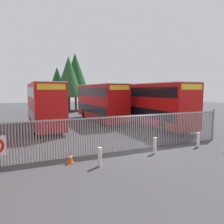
# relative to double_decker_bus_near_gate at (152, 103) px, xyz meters

# --- Properties ---
(ground_plane) EXTENTS (100.00, 100.00, 0.00)m
(ground_plane) POSITION_rel_double_decker_bus_near_gate_xyz_m (-5.69, 1.28, -2.42)
(ground_plane) COLOR #3D3D42
(palisade_fence) EXTENTS (14.82, 0.14, 2.35)m
(palisade_fence) POSITION_rel_double_decker_bus_near_gate_xyz_m (-6.41, -6.72, -1.24)
(palisade_fence) COLOR gray
(palisade_fence) RESTS_ON ground
(double_decker_bus_near_gate) EXTENTS (2.54, 10.81, 4.42)m
(double_decker_bus_near_gate) POSITION_rel_double_decker_bus_near_gate_xyz_m (0.00, 0.00, 0.00)
(double_decker_bus_near_gate) COLOR red
(double_decker_bus_near_gate) RESTS_ON ground
(double_decker_bus_behind_fence_left) EXTENTS (2.54, 10.81, 4.42)m
(double_decker_bus_behind_fence_left) POSITION_rel_double_decker_bus_near_gate_xyz_m (-10.16, 3.97, 0.00)
(double_decker_bus_behind_fence_left) COLOR red
(double_decker_bus_behind_fence_left) RESTS_ON ground
(double_decker_bus_behind_fence_right) EXTENTS (2.54, 10.81, 4.42)m
(double_decker_bus_behind_fence_right) POSITION_rel_double_decker_bus_near_gate_xyz_m (4.43, 11.37, 0.00)
(double_decker_bus_behind_fence_right) COLOR red
(double_decker_bus_behind_fence_right) RESTS_ON ground
(double_decker_bus_far_back) EXTENTS (2.54, 10.81, 4.42)m
(double_decker_bus_far_back) POSITION_rel_double_decker_bus_near_gate_xyz_m (-3.42, 5.94, 0.00)
(double_decker_bus_far_back) COLOR #B70C0C
(double_decker_bus_far_back) RESTS_ON ground
(bollard_near_left) EXTENTS (0.20, 0.20, 0.95)m
(bollard_near_left) POSITION_rel_double_decker_bus_near_gate_xyz_m (-9.01, -8.69, -1.95)
(bollard_near_left) COLOR silver
(bollard_near_left) RESTS_ON ground
(bollard_center_front) EXTENTS (0.20, 0.20, 0.95)m
(bollard_center_front) POSITION_rel_double_decker_bus_near_gate_xyz_m (-5.26, -8.00, -1.95)
(bollard_center_front) COLOR silver
(bollard_center_front) RESTS_ON ground
(bollard_near_right) EXTENTS (0.20, 0.20, 0.95)m
(bollard_near_right) POSITION_rel_double_decker_bus_near_gate_xyz_m (-1.75, -7.90, -1.95)
(bollard_near_right) COLOR silver
(bollard_near_right) RESTS_ON ground
(traffic_cone_by_gate) EXTENTS (0.34, 0.34, 0.59)m
(traffic_cone_by_gate) POSITION_rel_double_decker_bus_near_gate_xyz_m (-10.23, -7.66, -2.13)
(traffic_cone_by_gate) COLOR orange
(traffic_cone_by_gate) RESTS_ON ground
(tree_tall_back) EXTENTS (4.90, 4.90, 9.57)m
(tree_tall_back) POSITION_rel_double_decker_bus_near_gate_xyz_m (-4.20, 19.03, 3.63)
(tree_tall_back) COLOR #4C3823
(tree_tall_back) RESTS_ON ground
(tree_short_side) EXTENTS (5.45, 5.45, 10.51)m
(tree_short_side) POSITION_rel_double_decker_bus_near_gate_xyz_m (-2.54, 20.94, 4.19)
(tree_short_side) COLOR #4C3823
(tree_short_side) RESTS_ON ground
(tree_mid_row) EXTENTS (3.60, 3.60, 7.87)m
(tree_mid_row) POSITION_rel_double_decker_bus_near_gate_xyz_m (-5.83, 21.08, 2.85)
(tree_mid_row) COLOR #4C3823
(tree_mid_row) RESTS_ON ground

